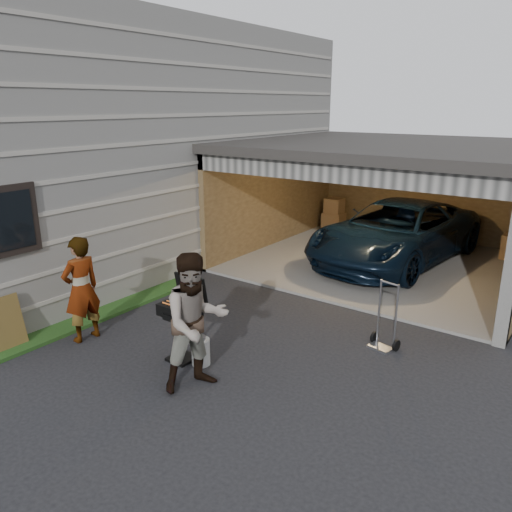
{
  "coord_description": "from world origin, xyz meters",
  "views": [
    {
      "loc": [
        5.02,
        -4.62,
        3.73
      ],
      "look_at": [
        0.05,
        2.18,
        1.15
      ],
      "focal_mm": 35.0,
      "sensor_mm": 36.0,
      "label": 1
    }
  ],
  "objects_px": {
    "man": "(196,322)",
    "woman": "(81,289)",
    "bbq_grill": "(181,312)",
    "propane_tank": "(201,352)",
    "hand_truck": "(384,335)",
    "minivan": "(396,235)"
  },
  "relations": [
    {
      "from": "man",
      "to": "minivan",
      "type": "bearing_deg",
      "value": 24.07
    },
    {
      "from": "bbq_grill",
      "to": "hand_truck",
      "type": "bearing_deg",
      "value": 42.88
    },
    {
      "from": "bbq_grill",
      "to": "hand_truck",
      "type": "xyz_separation_m",
      "value": [
        2.31,
        2.15,
        -0.56
      ]
    },
    {
      "from": "bbq_grill",
      "to": "man",
      "type": "bearing_deg",
      "value": -31.72
    },
    {
      "from": "minivan",
      "to": "hand_truck",
      "type": "distance_m",
      "value": 4.59
    },
    {
      "from": "propane_tank",
      "to": "hand_truck",
      "type": "distance_m",
      "value": 2.9
    },
    {
      "from": "minivan",
      "to": "man",
      "type": "bearing_deg",
      "value": -84.47
    },
    {
      "from": "woman",
      "to": "propane_tank",
      "type": "xyz_separation_m",
      "value": [
        2.1,
        0.49,
        -0.67
      ]
    },
    {
      "from": "bbq_grill",
      "to": "propane_tank",
      "type": "height_order",
      "value": "bbq_grill"
    },
    {
      "from": "woman",
      "to": "bbq_grill",
      "type": "distance_m",
      "value": 1.83
    },
    {
      "from": "man",
      "to": "propane_tank",
      "type": "height_order",
      "value": "man"
    },
    {
      "from": "woman",
      "to": "bbq_grill",
      "type": "xyz_separation_m",
      "value": [
        1.77,
        0.46,
        -0.1
      ]
    },
    {
      "from": "man",
      "to": "woman",
      "type": "bearing_deg",
      "value": 115.55
    },
    {
      "from": "hand_truck",
      "to": "woman",
      "type": "bearing_deg",
      "value": -136.35
    },
    {
      "from": "bbq_grill",
      "to": "hand_truck",
      "type": "relative_size",
      "value": 1.17
    },
    {
      "from": "minivan",
      "to": "man",
      "type": "distance_m",
      "value": 6.89
    },
    {
      "from": "woman",
      "to": "bbq_grill",
      "type": "height_order",
      "value": "woman"
    },
    {
      "from": "bbq_grill",
      "to": "propane_tank",
      "type": "bearing_deg",
      "value": 6.03
    },
    {
      "from": "minivan",
      "to": "woman",
      "type": "bearing_deg",
      "value": -104.03
    },
    {
      "from": "man",
      "to": "hand_truck",
      "type": "xyz_separation_m",
      "value": [
        1.61,
        2.58,
        -0.74
      ]
    },
    {
      "from": "propane_tank",
      "to": "hand_truck",
      "type": "bearing_deg",
      "value": 46.8
    },
    {
      "from": "woman",
      "to": "propane_tank",
      "type": "height_order",
      "value": "woman"
    }
  ]
}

